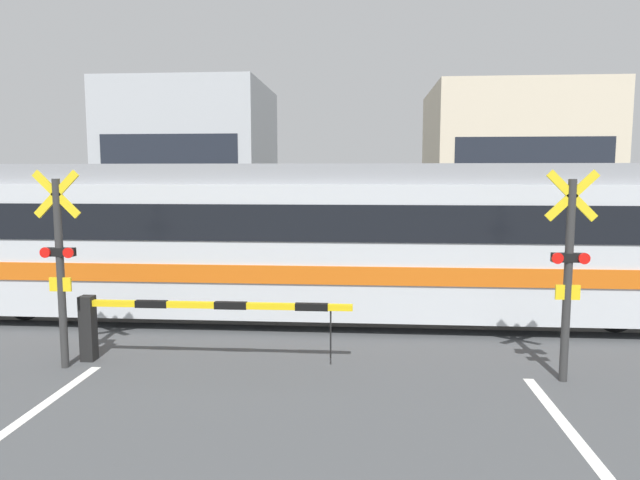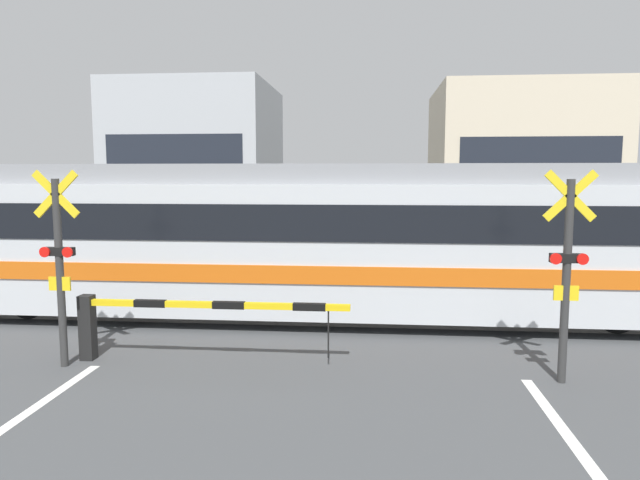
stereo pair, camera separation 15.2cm
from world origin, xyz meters
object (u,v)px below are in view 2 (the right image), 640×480
Objects in this scene: commuter_train at (312,236)px; crossing_barrier_near at (160,315)px; crossing_barrier_far at (423,260)px; crossing_signal_right at (567,268)px; crossing_signal_left at (59,260)px.

commuter_train is 3.67m from crossing_barrier_near.
crossing_barrier_near is 7.44m from crossing_barrier_far.
crossing_signal_right reaches higher than crossing_barrier_far.
commuter_train is 6.21× the size of crossing_signal_left.
crossing_signal_right is (1.33, -6.35, 0.86)m from crossing_barrier_far.
crossing_barrier_near and crossing_barrier_far have the same top height.
crossing_signal_left and crossing_signal_right have the same top height.
crossing_barrier_near is 5.78m from crossing_signal_right.
crossing_signal_left reaches higher than crossing_barrier_far.
crossing_signal_right is at bearing -41.49° from commuter_train.
crossing_barrier_far is at bearing 48.07° from crossing_signal_left.
crossing_signal_left reaches higher than crossing_barrier_near.
crossing_signal_right is at bearing 0.00° from crossing_signal_left.
crossing_signal_right is (5.70, -0.33, 0.86)m from crossing_barrier_near.
commuter_train is 4.98m from crossing_signal_right.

